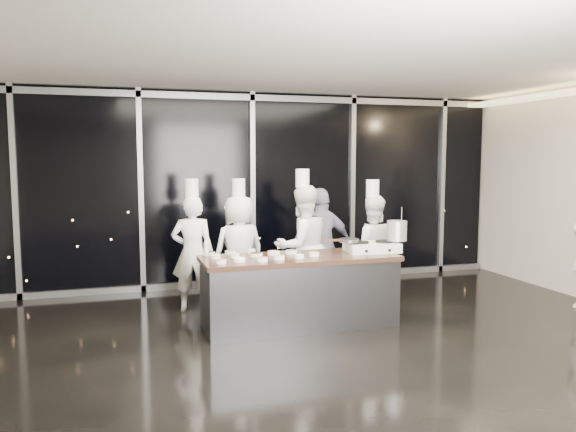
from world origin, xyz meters
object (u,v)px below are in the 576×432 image
Objects in this scene: demo_counter at (300,291)px; chef_left at (239,249)px; frying_pan at (348,240)px; chef_far_left at (193,252)px; stock_pot at (397,231)px; chef_center at (302,246)px; stove at (372,247)px; guest at (321,245)px; chef_right at (372,248)px.

chef_left is at bearing 112.14° from demo_counter.
frying_pan is 0.25× the size of chef_far_left.
stock_pot is 0.13× the size of chef_center.
frying_pan reaches higher than stove.
chef_left is 1.21m from guest.
chef_left is (-0.51, 1.25, 0.36)m from demo_counter.
demo_counter is 1.52m from stock_pot.
stock_pot is 0.15× the size of guest.
chef_left is (0.68, 0.10, -0.01)m from chef_far_left.
guest reaches higher than stove.
guest reaches higher than demo_counter.
stock_pot is 1.38m from chef_center.
stove is 1.09m from chef_center.
stock_pot is at bearing 127.30° from chef_center.
chef_far_left is 1.54m from chef_center.
stock_pot is at bearing 133.70° from chef_left.
chef_far_left reaches higher than stock_pot.
demo_counter is at bearing 50.81° from guest.
chef_far_left is 1.87m from guest.
guest reaches higher than frying_pan.
chef_right is (2.58, -0.30, -0.03)m from chef_far_left.
chef_far_left is 0.93× the size of chef_center.
frying_pan is 0.23× the size of chef_center.
chef_right is (0.40, 0.83, -0.16)m from stove.
frying_pan is 1.75× the size of stock_pot.
chef_right is at bearing 69.32° from stove.
chef_right is (0.72, 0.81, -0.26)m from frying_pan.
guest is at bearing -164.10° from chef_center.
chef_far_left is 1.09× the size of guest.
chef_left is 1.08× the size of guest.
guest is at bearing 94.21° from frying_pan.
stock_pot reaches higher than demo_counter.
chef_right reaches higher than demo_counter.
stock_pot is 0.14× the size of chef_right.
frying_pan is at bearing 160.60° from chef_far_left.
stove is 1.55× the size of frying_pan.
chef_far_left is at bearing 157.35° from stove.
guest is at bearing -171.70° from chef_far_left.
chef_left is 0.92m from chef_center.
frying_pan is 0.91m from chef_center.
chef_far_left is 1.02× the size of chef_right.
chef_left is at bearing 4.73° from chef_right.
stock_pot is (0.34, -0.04, 0.21)m from stove.
chef_right is (1.07, -0.02, -0.08)m from chef_center.
chef_far_left reaches higher than demo_counter.
chef_far_left is (-1.19, 1.15, 0.37)m from demo_counter.
chef_center reaches higher than chef_far_left.
chef_left is at bearing 139.08° from frying_pan.
frying_pan is 0.67m from stock_pot.
chef_left reaches higher than stove.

